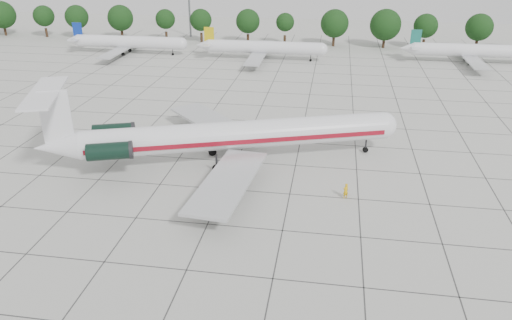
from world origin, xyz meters
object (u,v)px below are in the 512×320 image
at_px(bg_airliner_c, 263,48).
at_px(bg_airliner_d, 473,51).
at_px(bg_airliner_b, 128,42).
at_px(main_airliner, 219,136).
at_px(ground_crew, 346,191).

xyz_separation_m(bg_airliner_c, bg_airliner_d, (48.83, 4.24, 0.00)).
distance_m(bg_airliner_c, bg_airliner_d, 49.01).
bearing_deg(bg_airliner_b, bg_airliner_c, -1.81).
height_order(bg_airliner_c, bg_airliner_d, same).
relative_size(main_airliner, bg_airliner_d, 1.65).
bearing_deg(bg_airliner_d, bg_airliner_b, -177.84).
height_order(main_airliner, bg_airliner_d, main_airliner).
distance_m(bg_airliner_b, bg_airliner_d, 83.34).
height_order(main_airliner, bg_airliner_b, main_airliner).
distance_m(main_airliner, bg_airliner_b, 71.04).
bearing_deg(main_airliner, bg_airliner_d, 34.91).
bearing_deg(ground_crew, bg_airliner_c, -107.09).
relative_size(ground_crew, bg_airliner_d, 0.07).
bearing_deg(bg_airliner_b, ground_crew, -51.56).
relative_size(main_airliner, ground_crew, 24.71).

